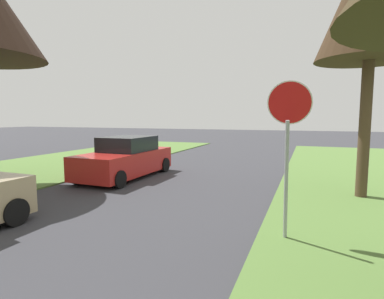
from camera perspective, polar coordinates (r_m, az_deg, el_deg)
stop_sign_far at (r=5.88m, az=17.62°, el=4.33°), size 0.81×0.48×2.95m
parked_sedan_red at (r=12.10m, az=-12.29°, el=-1.69°), size 1.98×4.42×1.57m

